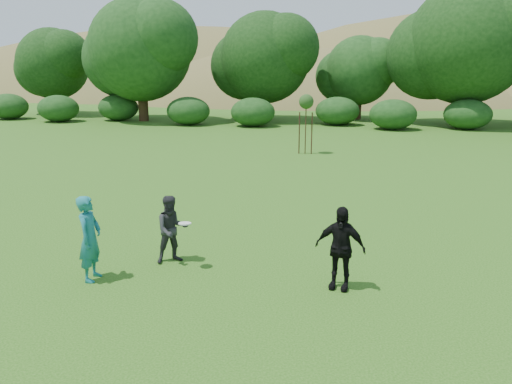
# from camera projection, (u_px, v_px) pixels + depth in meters

# --- Properties ---
(ground) EXTENTS (120.00, 120.00, 0.00)m
(ground) POSITION_uv_depth(u_px,v_px,m) (230.00, 281.00, 10.04)
(ground) COLOR #19470C
(ground) RESTS_ON ground
(player_teal) EXTENTS (0.46, 0.67, 1.75)m
(player_teal) POSITION_uv_depth(u_px,v_px,m) (90.00, 238.00, 9.94)
(player_teal) COLOR #196E74
(player_teal) RESTS_ON ground
(player_grey) EXTENTS (0.92, 0.88, 1.51)m
(player_grey) POSITION_uv_depth(u_px,v_px,m) (172.00, 229.00, 10.87)
(player_grey) COLOR #28292B
(player_grey) RESTS_ON ground
(player_black) EXTENTS (1.04, 0.60, 1.66)m
(player_black) POSITION_uv_depth(u_px,v_px,m) (340.00, 248.00, 9.56)
(player_black) COLOR black
(player_black) RESTS_ON ground
(frisbee) EXTENTS (0.27, 0.27, 0.05)m
(frisbee) POSITION_uv_depth(u_px,v_px,m) (185.00, 223.00, 10.45)
(frisbee) COLOR white
(frisbee) RESTS_ON ground
(sapling) EXTENTS (0.70, 0.70, 2.85)m
(sapling) POSITION_uv_depth(u_px,v_px,m) (306.00, 103.00, 23.62)
(sapling) COLOR #3B2117
(sapling) RESTS_ON ground
(hillside) EXTENTS (150.00, 72.00, 52.00)m
(hillside) POSITION_uv_depth(u_px,v_px,m) (326.00, 170.00, 78.36)
(hillside) COLOR olive
(hillside) RESTS_ON ground
(tree_row) EXTENTS (53.92, 10.38, 9.62)m
(tree_row) POSITION_uv_depth(u_px,v_px,m) (364.00, 54.00, 35.60)
(tree_row) COLOR #3A2616
(tree_row) RESTS_ON ground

